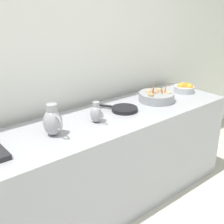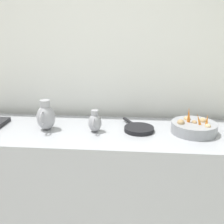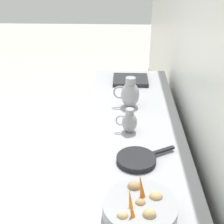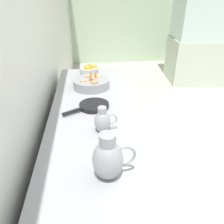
{
  "view_description": "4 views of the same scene",
  "coord_description": "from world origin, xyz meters",
  "px_view_note": "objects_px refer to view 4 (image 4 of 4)",
  "views": [
    {
      "loc": [
        0.44,
        -1.39,
        1.93
      ],
      "look_at": [
        -1.37,
        0.12,
        1.0
      ],
      "focal_mm": 47.85,
      "sensor_mm": 36.0,
      "label": 1
    },
    {
      "loc": [
        0.56,
        0.32,
        1.72
      ],
      "look_at": [
        -1.43,
        0.15,
        1.09
      ],
      "focal_mm": 42.64,
      "sensor_mm": 36.0,
      "label": 2
    },
    {
      "loc": [
        -1.4,
        1.91,
        2.06
      ],
      "look_at": [
        -1.33,
        -0.01,
        1.06
      ],
      "focal_mm": 49.73,
      "sensor_mm": 36.0,
      "label": 3
    },
    {
      "loc": [
        -1.53,
        -1.16,
        1.7
      ],
      "look_at": [
        -1.38,
        0.06,
        1.03
      ],
      "focal_mm": 33.32,
      "sensor_mm": 36.0,
      "label": 4
    }
  ],
  "objects_px": {
    "orange_bowl": "(89,70)",
    "metal_pitcher_tall": "(108,158)",
    "glass_block_booth": "(209,29)",
    "vegetable_colander": "(91,83)",
    "skillet_on_counter": "(94,106)",
    "metal_pitcher_short": "(103,121)"
  },
  "relations": [
    {
      "from": "orange_bowl",
      "to": "skillet_on_counter",
      "type": "bearing_deg",
      "value": -89.71
    },
    {
      "from": "vegetable_colander",
      "to": "skillet_on_counter",
      "type": "relative_size",
      "value": 0.97
    },
    {
      "from": "metal_pitcher_tall",
      "to": "metal_pitcher_short",
      "type": "bearing_deg",
      "value": 88.86
    },
    {
      "from": "metal_pitcher_tall",
      "to": "vegetable_colander",
      "type": "bearing_deg",
      "value": 91.69
    },
    {
      "from": "glass_block_booth",
      "to": "skillet_on_counter",
      "type": "bearing_deg",
      "value": -131.8
    },
    {
      "from": "metal_pitcher_tall",
      "to": "metal_pitcher_short",
      "type": "xyz_separation_m",
      "value": [
        0.01,
        0.41,
        -0.03
      ]
    },
    {
      "from": "skillet_on_counter",
      "to": "glass_block_booth",
      "type": "relative_size",
      "value": 0.16
    },
    {
      "from": "vegetable_colander",
      "to": "glass_block_booth",
      "type": "height_order",
      "value": "glass_block_booth"
    },
    {
      "from": "vegetable_colander",
      "to": "skillet_on_counter",
      "type": "height_order",
      "value": "vegetable_colander"
    },
    {
      "from": "orange_bowl",
      "to": "metal_pitcher_tall",
      "type": "relative_size",
      "value": 0.88
    },
    {
      "from": "metal_pitcher_tall",
      "to": "skillet_on_counter",
      "type": "distance_m",
      "value": 0.77
    },
    {
      "from": "vegetable_colander",
      "to": "glass_block_booth",
      "type": "distance_m",
      "value": 3.62
    },
    {
      "from": "orange_bowl",
      "to": "glass_block_booth",
      "type": "relative_size",
      "value": 0.1
    },
    {
      "from": "vegetable_colander",
      "to": "metal_pitcher_tall",
      "type": "height_order",
      "value": "metal_pitcher_tall"
    },
    {
      "from": "metal_pitcher_short",
      "to": "glass_block_booth",
      "type": "bearing_deg",
      "value": 51.92
    },
    {
      "from": "orange_bowl",
      "to": "skillet_on_counter",
      "type": "relative_size",
      "value": 0.6
    },
    {
      "from": "skillet_on_counter",
      "to": "vegetable_colander",
      "type": "bearing_deg",
      "value": 89.73
    },
    {
      "from": "vegetable_colander",
      "to": "metal_pitcher_tall",
      "type": "xyz_separation_m",
      "value": [
        0.04,
        -1.2,
        0.07
      ]
    },
    {
      "from": "vegetable_colander",
      "to": "orange_bowl",
      "type": "xyz_separation_m",
      "value": [
        -0.01,
        0.46,
        -0.0
      ]
    },
    {
      "from": "skillet_on_counter",
      "to": "glass_block_booth",
      "type": "bearing_deg",
      "value": 48.2
    },
    {
      "from": "orange_bowl",
      "to": "vegetable_colander",
      "type": "bearing_deg",
      "value": -89.19
    },
    {
      "from": "metal_pitcher_tall",
      "to": "glass_block_booth",
      "type": "height_order",
      "value": "glass_block_booth"
    }
  ]
}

